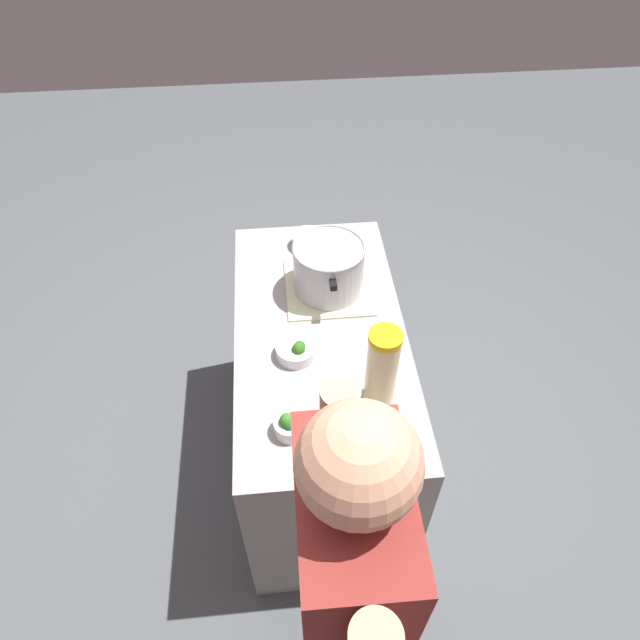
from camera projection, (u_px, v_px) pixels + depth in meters
name	position (u px, v px, depth m)	size (l,w,h in m)	color
ground_plane	(320.00, 452.00, 2.69)	(8.00, 8.00, 0.00)	#505558
counter_slab	(320.00, 399.00, 2.37)	(1.23, 0.62, 0.87)	#989593
dish_cloth	(328.00, 288.00, 2.19)	(0.33, 0.33, 0.01)	beige
cooking_pot	(329.00, 267.00, 2.11)	(0.34, 0.27, 0.20)	#B7B7BC
lemonade_pitcher	(382.00, 369.00, 1.73)	(0.10, 0.10, 0.31)	#F6D998
mason_jar	(338.00, 434.00, 1.67)	(0.07, 0.07, 0.14)	beige
broccoli_bowl_front	(296.00, 350.00, 1.95)	(0.14, 0.14, 0.08)	silver
broccoli_bowl_center	(290.00, 425.00, 1.73)	(0.10, 0.10, 0.09)	silver
broccoli_bowl_back	(308.00, 239.00, 2.35)	(0.13, 0.13, 0.08)	silver
person_cook	(345.00, 603.00, 1.34)	(0.50, 0.20, 1.72)	tan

